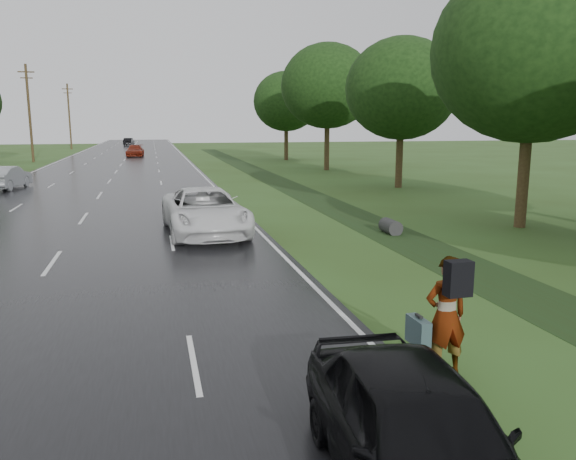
# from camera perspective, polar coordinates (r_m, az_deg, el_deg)

# --- Properties ---
(road) EXTENTS (14.00, 180.00, 0.04)m
(road) POSITION_cam_1_polar(r_m,az_deg,el_deg) (54.29, -16.76, 6.10)
(road) COLOR black
(road) RESTS_ON ground
(edge_stripe_east) EXTENTS (0.12, 180.00, 0.01)m
(edge_stripe_east) POSITION_cam_1_polar(r_m,az_deg,el_deg) (54.34, -9.60, 6.44)
(edge_stripe_east) COLOR silver
(edge_stripe_east) RESTS_ON road
(edge_stripe_west) EXTENTS (0.12, 180.00, 0.01)m
(edge_stripe_west) POSITION_cam_1_polar(r_m,az_deg,el_deg) (55.07, -23.82, 5.73)
(edge_stripe_west) COLOR silver
(edge_stripe_west) RESTS_ON road
(center_line) EXTENTS (0.12, 180.00, 0.01)m
(center_line) POSITION_cam_1_polar(r_m,az_deg,el_deg) (54.29, -16.76, 6.13)
(center_line) COLOR silver
(center_line) RESTS_ON road
(drainage_ditch) EXTENTS (2.20, 120.00, 0.56)m
(drainage_ditch) POSITION_cam_1_polar(r_m,az_deg,el_deg) (29.33, 3.49, 2.93)
(drainage_ditch) COLOR #1F3012
(drainage_ditch) RESTS_ON ground
(utility_pole_far) EXTENTS (1.60, 0.26, 10.00)m
(utility_pole_far) POSITION_cam_1_polar(r_m,az_deg,el_deg) (65.21, -24.79, 10.85)
(utility_pole_far) COLOR #372616
(utility_pole_far) RESTS_ON ground
(utility_pole_distant) EXTENTS (1.60, 0.26, 10.00)m
(utility_pole_distant) POSITION_cam_1_polar(r_m,az_deg,el_deg) (94.85, -21.34, 10.78)
(utility_pole_distant) COLOR #372616
(utility_pole_distant) RESTS_ON ground
(tree_east_b) EXTENTS (7.60, 7.60, 10.11)m
(tree_east_b) POSITION_cam_1_polar(r_m,az_deg,el_deg) (23.82, 23.65, 16.29)
(tree_east_b) COLOR #372616
(tree_east_b) RESTS_ON ground
(tree_east_c) EXTENTS (7.00, 7.00, 9.29)m
(tree_east_c) POSITION_cam_1_polar(r_m,az_deg,el_deg) (36.46, 11.49, 13.89)
(tree_east_c) COLOR #372616
(tree_east_c) RESTS_ON ground
(tree_east_d) EXTENTS (8.00, 8.00, 10.76)m
(tree_east_d) POSITION_cam_1_polar(r_m,az_deg,el_deg) (49.44, 4.04, 14.39)
(tree_east_d) COLOR #372616
(tree_east_d) RESTS_ON ground
(tree_east_f) EXTENTS (7.20, 7.20, 9.62)m
(tree_east_f) POSITION_cam_1_polar(r_m,az_deg,el_deg) (62.81, -0.19, 12.93)
(tree_east_f) COLOR #372616
(tree_east_f) RESTS_ON ground
(pedestrian) EXTENTS (0.90, 0.79, 1.99)m
(pedestrian) POSITION_cam_1_polar(r_m,az_deg,el_deg) (9.45, 15.66, -8.25)
(pedestrian) COLOR #A5998C
(pedestrian) RESTS_ON ground
(white_pickup) EXTENTS (3.05, 6.11, 1.66)m
(white_pickup) POSITION_cam_1_polar(r_m,az_deg,el_deg) (20.78, -8.44, 1.90)
(white_pickup) COLOR white
(white_pickup) RESTS_ON road
(dark_sedan) EXTENTS (1.99, 4.43, 1.48)m
(dark_sedan) POSITION_cam_1_polar(r_m,az_deg,el_deg) (6.51, 12.96, -19.59)
(dark_sedan) COLOR black
(dark_sedan) RESTS_ON road
(silver_sedan) EXTENTS (2.20, 4.51, 1.42)m
(silver_sedan) POSITION_cam_1_polar(r_m,az_deg,el_deg) (38.78, -26.68, 4.79)
(silver_sedan) COLOR #929599
(silver_sedan) RESTS_ON road
(far_car_red) EXTENTS (2.20, 4.87, 1.39)m
(far_car_red) POSITION_cam_1_polar(r_m,az_deg,el_deg) (71.58, -15.28, 7.78)
(far_car_red) COLOR maroon
(far_car_red) RESTS_ON road
(far_car_dark) EXTENTS (1.91, 4.24, 1.35)m
(far_car_dark) POSITION_cam_1_polar(r_m,az_deg,el_deg) (107.33, -15.87, 8.63)
(far_car_dark) COLOR black
(far_car_dark) RESTS_ON road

